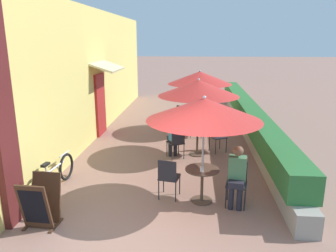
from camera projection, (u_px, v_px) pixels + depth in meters
ground_plane at (139, 248)px, 5.23m from camera, size 120.00×120.00×0.00m
cafe_facade_wall at (99, 72)px, 11.56m from camera, size 0.98×14.11×4.20m
planter_hedge at (248, 118)px, 11.58m from camera, size 0.60×13.11×1.01m
patio_table_near at (202, 179)px, 6.62m from camera, size 0.69×0.69×0.71m
patio_umbrella_near at (204, 109)px, 6.24m from camera, size 2.24×2.24×2.19m
cafe_chair_near_left at (168, 176)px, 6.71m from camera, size 0.47×0.47×0.87m
cafe_chair_near_right at (237, 180)px, 6.50m from camera, size 0.47×0.47×0.87m
seated_patron_near_right at (237, 174)px, 6.36m from camera, size 0.39×0.45×1.25m
coffee_cup_near at (202, 169)px, 6.42m from camera, size 0.07×0.07×0.09m
patio_table_mid at (197, 139)px, 9.32m from camera, size 0.69×0.69×0.71m
patio_umbrella_mid at (199, 88)px, 8.95m from camera, size 2.24×2.24×2.19m
cafe_chair_mid_left at (177, 141)px, 8.99m from camera, size 0.54×0.54×0.87m
seated_patron_mid_left at (175, 134)px, 9.04m from camera, size 0.47×0.50×1.25m
cafe_chair_mid_right at (217, 134)px, 9.64m from camera, size 0.54×0.54×0.87m
coffee_cup_mid at (195, 129)px, 9.25m from camera, size 0.07×0.07×0.09m
patio_table_far at (199, 118)px, 11.72m from camera, size 0.69×0.69×0.71m
patio_umbrella_far at (200, 78)px, 11.35m from camera, size 2.24×2.24×2.19m
cafe_chair_far_left at (199, 122)px, 11.05m from camera, size 0.44×0.44×0.87m
cafe_chair_far_right at (215, 115)px, 12.00m from camera, size 0.53×0.53×0.87m
cafe_chair_far_back at (183, 115)px, 12.09m from camera, size 0.56×0.56×0.87m
coffee_cup_far at (200, 110)px, 11.72m from camera, size 0.07×0.07×0.09m
bicycle_leaning at (54, 175)px, 7.17m from camera, size 0.23×1.73×0.73m
menu_board at (41, 202)px, 5.75m from camera, size 0.58×0.66×0.90m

